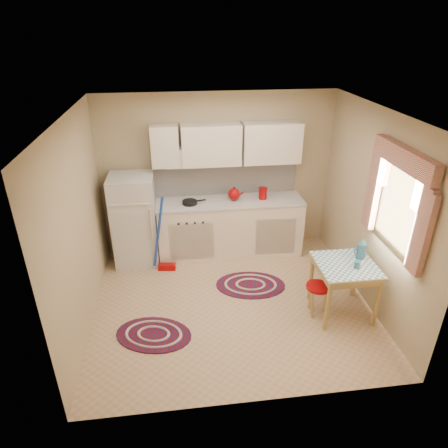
{
  "coord_description": "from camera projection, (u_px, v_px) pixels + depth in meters",
  "views": [
    {
      "loc": [
        -0.66,
        -4.28,
        3.38
      ],
      "look_at": [
        -0.07,
        0.25,
        1.06
      ],
      "focal_mm": 32.0,
      "sensor_mm": 36.0,
      "label": 1
    }
  ],
  "objects": [
    {
      "name": "rug_left",
      "position": [
        154.0,
        335.0,
        4.81
      ],
      "size": [
        1.07,
        0.86,
        0.02
      ],
      "primitive_type": null,
      "rotation": [
        0.0,
        0.0,
        -0.29
      ],
      "color": "maroon",
      "rests_on": "ground"
    },
    {
      "name": "red_kettle",
      "position": [
        234.0,
        194.0,
        6.1
      ],
      "size": [
        0.21,
        0.2,
        0.2
      ],
      "primitive_type": null,
      "rotation": [
        0.0,
        0.0,
        0.06
      ],
      "color": "#9C0507",
      "rests_on": "countertop"
    },
    {
      "name": "room_shell",
      "position": [
        242.0,
        184.0,
        4.9
      ],
      "size": [
        3.64,
        3.6,
        2.52
      ],
      "color": "tan",
      "rests_on": "ground"
    },
    {
      "name": "table",
      "position": [
        343.0,
        289.0,
        5.05
      ],
      "size": [
        0.72,
        0.72,
        0.72
      ],
      "primitive_type": "cube",
      "color": "tan",
      "rests_on": "ground"
    },
    {
      "name": "frying_pan",
      "position": [
        190.0,
        202.0,
        6.02
      ],
      "size": [
        0.27,
        0.27,
        0.05
      ],
      "primitive_type": "cylinder",
      "rotation": [
        0.0,
        0.0,
        0.25
      ],
      "color": "black",
      "rests_on": "countertop"
    },
    {
      "name": "stool",
      "position": [
        316.0,
        299.0,
        5.1
      ],
      "size": [
        0.36,
        0.36,
        0.42
      ],
      "primitive_type": "cylinder",
      "rotation": [
        0.0,
        0.0,
        0.23
      ],
      "color": "#9C0507",
      "rests_on": "ground"
    },
    {
      "name": "broom",
      "position": [
        165.0,
        235.0,
        5.82
      ],
      "size": [
        0.29,
        0.15,
        1.2
      ],
      "primitive_type": null,
      "rotation": [
        0.0,
        0.0,
        -0.13
      ],
      "color": "#1C42B0",
      "rests_on": "ground"
    },
    {
      "name": "fridge",
      "position": [
        135.0,
        220.0,
        6.03
      ],
      "size": [
        0.65,
        0.6,
        1.4
      ],
      "primitive_type": "cube",
      "color": "silver",
      "rests_on": "ground"
    },
    {
      "name": "mug",
      "position": [
        357.0,
        265.0,
        4.79
      ],
      "size": [
        0.09,
        0.09,
        0.1
      ],
      "primitive_type": "cylinder",
      "rotation": [
        0.0,
        0.0,
        0.41
      ],
      "color": "#295E7F",
      "rests_on": "table"
    },
    {
      "name": "countertop",
      "position": [
        230.0,
        202.0,
        6.15
      ],
      "size": [
        2.27,
        0.62,
        0.04
      ],
      "primitive_type": "cube",
      "color": "beige",
      "rests_on": "base_cabinets"
    },
    {
      "name": "rug_center",
      "position": [
        250.0,
        285.0,
        5.72
      ],
      "size": [
        1.08,
        0.81,
        0.02
      ],
      "primitive_type": null,
      "rotation": [
        0.0,
        0.0,
        -0.15
      ],
      "color": "maroon",
      "rests_on": "ground"
    },
    {
      "name": "red_canister",
      "position": [
        263.0,
        194.0,
        6.16
      ],
      "size": [
        0.13,
        0.13,
        0.16
      ],
      "primitive_type": "cylinder",
      "rotation": [
        0.0,
        0.0,
        0.04
      ],
      "color": "#9C0507",
      "rests_on": "countertop"
    },
    {
      "name": "coffee_pot",
      "position": [
        361.0,
        248.0,
        4.96
      ],
      "size": [
        0.17,
        0.15,
        0.29
      ],
      "primitive_type": null,
      "rotation": [
        0.0,
        0.0,
        0.21
      ],
      "color": "#295E7F",
      "rests_on": "table"
    },
    {
      "name": "base_cabinets",
      "position": [
        230.0,
        228.0,
        6.36
      ],
      "size": [
        2.25,
        0.6,
        0.88
      ],
      "primitive_type": "cube",
      "color": "white",
      "rests_on": "ground"
    }
  ]
}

